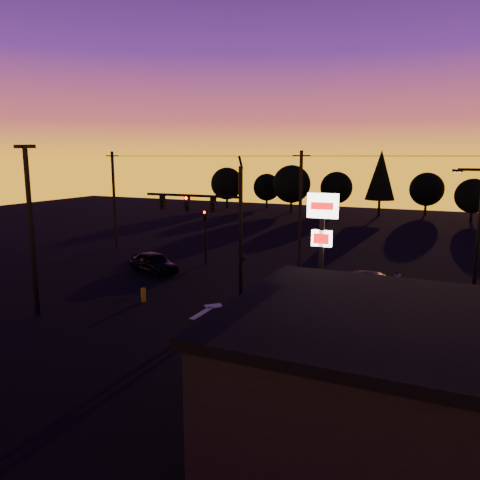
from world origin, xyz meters
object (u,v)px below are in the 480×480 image
(traffic_signal_mast, at_px, (216,218))
(car_right, at_px, (359,282))
(secondary_signal, at_px, (205,229))
(suv_parked, at_px, (389,354))
(parking_lot_light, at_px, (30,219))
(car_left, at_px, (154,262))
(bollard, at_px, (143,295))
(streetlight, at_px, (476,239))
(pylon_sign, at_px, (322,232))

(traffic_signal_mast, bearing_deg, car_right, 30.07)
(secondary_signal, xyz_separation_m, suv_parked, (15.81, -13.39, -2.22))
(parking_lot_light, relative_size, car_left, 2.05)
(secondary_signal, relative_size, bollard, 5.17)
(streetlight, bearing_deg, parking_lot_light, -158.35)
(parking_lot_light, height_order, bollard, parking_lot_light)
(traffic_signal_mast, height_order, car_left, traffic_signal_mast)
(pylon_sign, bearing_deg, car_right, 84.53)
(pylon_sign, bearing_deg, parking_lot_light, -162.77)
(bollard, xyz_separation_m, car_left, (-3.58, 6.23, 0.34))
(bollard, relative_size, suv_parked, 0.18)
(traffic_signal_mast, height_order, parking_lot_light, parking_lot_light)
(streetlight, bearing_deg, pylon_sign, -149.92)
(streetlight, bearing_deg, secondary_signal, 162.44)
(parking_lot_light, relative_size, bollard, 10.87)
(secondary_signal, relative_size, car_left, 0.97)
(pylon_sign, height_order, streetlight, streetlight)
(parking_lot_light, relative_size, pylon_sign, 1.34)
(traffic_signal_mast, bearing_deg, suv_parked, -28.42)
(bollard, relative_size, car_left, 0.19)
(pylon_sign, distance_m, suv_parked, 6.66)
(pylon_sign, xyz_separation_m, bollard, (-10.66, -0.14, -4.49))
(streetlight, height_order, bollard, streetlight)
(secondary_signal, relative_size, pylon_sign, 0.64)
(traffic_signal_mast, relative_size, suv_parked, 1.85)
(pylon_sign, height_order, bollard, pylon_sign)
(traffic_signal_mast, bearing_deg, secondary_signal, 123.19)
(pylon_sign, height_order, car_left, pylon_sign)
(suv_parked, bearing_deg, pylon_sign, 110.03)
(bollard, bearing_deg, car_right, 32.19)
(suv_parked, bearing_deg, car_left, 124.10)
(parking_lot_light, distance_m, pylon_sign, 15.19)
(parking_lot_light, relative_size, car_right, 1.87)
(bollard, distance_m, suv_parked, 14.84)
(streetlight, height_order, car_right, streetlight)
(parking_lot_light, height_order, streetlight, parking_lot_light)
(streetlight, relative_size, car_left, 1.79)
(car_right, relative_size, suv_parked, 1.06)
(traffic_signal_mast, bearing_deg, bollard, -143.51)
(suv_parked, bearing_deg, streetlight, 39.14)
(pylon_sign, xyz_separation_m, suv_parked, (3.81, -3.41, -4.27))
(pylon_sign, bearing_deg, suv_parked, -41.83)
(parking_lot_light, xyz_separation_m, suv_parked, (18.31, 1.09, -4.63))
(car_right, bearing_deg, bollard, -61.40)
(secondary_signal, relative_size, streetlight, 0.54)
(suv_parked, bearing_deg, bollard, 139.14)
(car_right, bearing_deg, secondary_signal, -106.89)
(bollard, distance_m, car_right, 13.40)
(secondary_signal, distance_m, bollard, 10.51)
(bollard, bearing_deg, car_left, 119.86)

